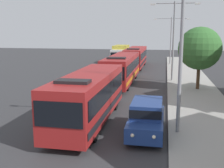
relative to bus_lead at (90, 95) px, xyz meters
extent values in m
cube|color=maroon|center=(0.00, 0.02, 0.01)|extent=(2.50, 10.42, 2.70)
cube|color=black|center=(1.27, 0.02, 0.36)|extent=(0.04, 9.59, 1.00)
cube|color=black|center=(-1.27, 0.02, 0.36)|extent=(0.04, 9.59, 1.00)
cube|color=black|center=(0.00, -5.21, 0.31)|extent=(2.30, 0.04, 1.20)
cube|color=black|center=(1.28, 0.02, -0.79)|extent=(0.03, 9.90, 0.36)
cube|color=black|center=(0.00, -3.11, 1.44)|extent=(1.75, 0.90, 0.16)
cylinder|color=black|center=(1.10, -3.21, -1.19)|extent=(0.28, 1.00, 1.00)
cylinder|color=black|center=(-1.10, -3.21, -1.19)|extent=(0.28, 1.00, 1.00)
cylinder|color=black|center=(1.10, 2.89, -1.19)|extent=(0.28, 1.00, 1.00)
cylinder|color=black|center=(-1.10, 2.89, -1.19)|extent=(0.28, 1.00, 1.00)
cube|color=maroon|center=(0.00, 13.21, 0.01)|extent=(2.50, 12.02, 2.70)
cube|color=black|center=(1.27, 13.21, 0.36)|extent=(0.04, 11.06, 1.00)
cube|color=black|center=(-1.27, 13.21, 0.36)|extent=(0.04, 11.06, 1.00)
cube|color=black|center=(0.00, 7.18, 0.31)|extent=(2.30, 0.04, 1.20)
cube|color=orange|center=(1.28, 13.21, -0.79)|extent=(0.03, 11.42, 0.36)
cube|color=black|center=(0.00, 9.60, 1.44)|extent=(1.75, 0.90, 0.16)
cylinder|color=black|center=(1.10, 9.48, -1.19)|extent=(0.28, 1.00, 1.00)
cylinder|color=black|center=(-1.10, 9.48, -1.19)|extent=(0.28, 1.00, 1.00)
cylinder|color=black|center=(1.10, 16.52, -1.19)|extent=(0.28, 1.00, 1.00)
cylinder|color=black|center=(-1.10, 16.52, -1.19)|extent=(0.28, 1.00, 1.00)
cube|color=maroon|center=(0.00, 27.02, 0.01)|extent=(2.50, 12.15, 2.70)
cube|color=black|center=(1.27, 27.02, 0.36)|extent=(0.04, 11.18, 1.00)
cube|color=black|center=(-1.27, 27.02, 0.36)|extent=(0.04, 11.18, 1.00)
cube|color=black|center=(0.00, 20.92, 0.31)|extent=(2.30, 0.04, 1.20)
cube|color=black|center=(1.28, 27.02, -0.79)|extent=(0.03, 11.54, 0.36)
cube|color=black|center=(0.00, 23.37, 1.44)|extent=(1.75, 0.90, 0.16)
cylinder|color=black|center=(1.10, 23.25, -1.19)|extent=(0.28, 1.00, 1.00)
cylinder|color=black|center=(-1.10, 23.25, -1.19)|extent=(0.28, 1.00, 1.00)
cylinder|color=black|center=(1.10, 30.36, -1.19)|extent=(0.28, 1.00, 1.00)
cylinder|color=black|center=(-1.10, 30.36, -1.19)|extent=(0.28, 1.00, 1.00)
cube|color=navy|center=(3.70, -1.70, -0.99)|extent=(1.84, 4.56, 0.80)
cube|color=navy|center=(3.70, -1.55, -0.19)|extent=(1.62, 2.65, 0.80)
cube|color=black|center=(3.70, -1.55, -0.19)|extent=(1.66, 2.74, 0.44)
sphere|color=#F9EFCC|center=(3.19, -4.00, -0.89)|extent=(0.18, 0.18, 0.18)
sphere|color=#F9EFCC|center=(4.20, -4.00, -0.89)|extent=(0.18, 0.18, 0.18)
cylinder|color=black|center=(2.88, -3.11, -1.34)|extent=(0.22, 0.70, 0.70)
cylinder|color=black|center=(4.52, -3.11, -1.34)|extent=(0.22, 0.70, 0.70)
cylinder|color=black|center=(2.88, -0.28, -1.34)|extent=(0.22, 0.70, 0.70)
cylinder|color=black|center=(4.52, -0.28, -1.34)|extent=(0.22, 0.70, 0.70)
cube|color=white|center=(-3.30, 29.42, -0.24)|extent=(2.30, 1.80, 2.20)
cube|color=gold|center=(-3.30, 32.93, 0.11)|extent=(2.35, 5.22, 2.70)
cube|color=black|center=(-3.30, 28.50, 0.06)|extent=(2.07, 0.04, 0.90)
cylinder|color=black|center=(-4.33, 29.42, -1.24)|extent=(0.26, 0.90, 0.90)
cylinder|color=black|center=(-2.27, 29.42, -1.24)|extent=(0.26, 0.90, 0.90)
cylinder|color=black|center=(-4.33, 33.97, -1.24)|extent=(0.26, 0.90, 0.90)
cylinder|color=black|center=(-2.27, 33.97, -1.24)|extent=(0.26, 0.90, 0.90)
cylinder|color=gray|center=(5.40, -1.29, 2.38)|extent=(0.20, 0.20, 7.84)
cylinder|color=gray|center=(5.40, 15.35, 2.80)|extent=(0.20, 0.20, 8.68)
cylinder|color=gray|center=(4.22, 15.35, 6.94)|extent=(2.36, 0.10, 0.10)
cube|color=silver|center=(3.04, 15.35, 6.86)|extent=(0.56, 0.28, 0.16)
cylinder|color=gray|center=(6.58, 15.35, 6.94)|extent=(2.36, 0.10, 0.10)
cube|color=silver|center=(7.76, 15.35, 6.86)|extent=(0.56, 0.28, 0.16)
cylinder|color=gray|center=(5.40, 31.99, 2.35)|extent=(0.20, 0.20, 7.78)
cylinder|color=gray|center=(4.06, 31.99, 6.04)|extent=(2.67, 0.10, 0.10)
cube|color=silver|center=(2.73, 31.99, 5.96)|extent=(0.56, 0.28, 0.16)
cylinder|color=gray|center=(6.73, 31.99, 6.04)|extent=(2.67, 0.10, 0.10)
cube|color=silver|center=(8.07, 31.99, 5.96)|extent=(0.56, 0.28, 0.16)
cylinder|color=#4C3823|center=(7.77, 11.05, -0.41)|extent=(0.32, 0.32, 2.27)
sphere|color=#387033|center=(7.77, 11.05, 2.36)|extent=(4.07, 4.07, 4.07)
camera|label=1|loc=(4.60, -16.30, 3.97)|focal=44.24mm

